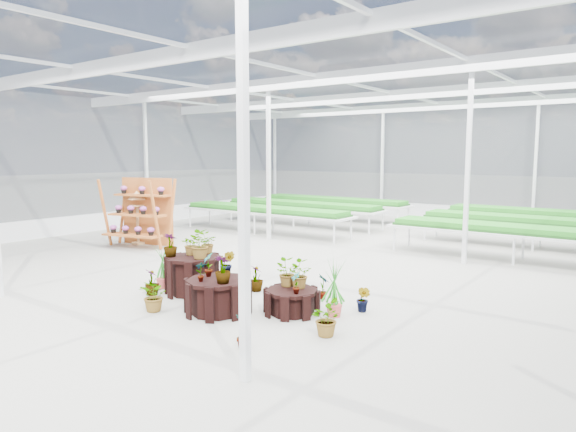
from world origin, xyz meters
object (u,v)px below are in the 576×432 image
Objects in this scene: plinth_low at (292,301)px; bird_table at (138,218)px; plinth_tall at (194,275)px; plinth_mid at (218,296)px; shelf_rack at (138,213)px.

plinth_low is 7.95m from bird_table.
plinth_tall is 1.34m from plinth_mid.
plinth_tall reaches higher than plinth_mid.
shelf_rack reaches higher than plinth_mid.
shelf_rack is (-7.13, 2.44, 0.77)m from plinth_low.
plinth_mid reaches higher than plinth_low.
bird_table is at bearing 160.34° from plinth_low.
bird_table is (-6.47, 3.37, 0.50)m from plinth_mid.
plinth_mid is at bearing -40.80° from shelf_rack.
plinth_mid is at bearing -26.57° from plinth_tall.
plinth_mid is 1.20× the size of plinth_low.
plinth_tall is 0.97× the size of plinth_mid.
plinth_mid is 6.92m from shelf_rack.
bird_table is at bearing 132.49° from shelf_rack.
bird_table is (-0.34, 0.23, -0.19)m from shelf_rack.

